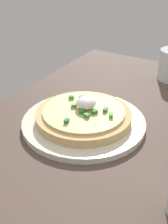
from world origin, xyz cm
name	(u,v)px	position (x,y,z in cm)	size (l,w,h in cm)	color
dining_table	(113,141)	(0.00, 0.00, 1.66)	(97.65, 64.66, 3.32)	brown
plate	(84,122)	(-0.15, -7.65, 4.01)	(28.38, 28.38, 1.37)	silver
pizza	(84,114)	(-0.19, -7.65, 6.04)	(21.89, 21.89, 5.18)	#DAB372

